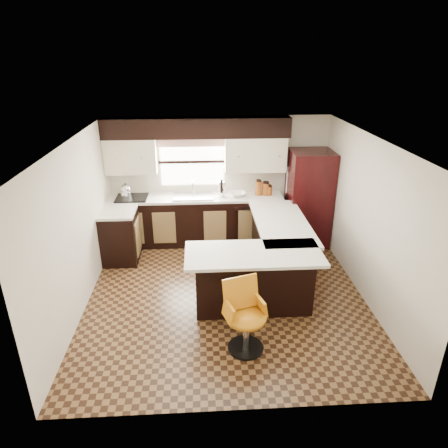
{
  "coord_description": "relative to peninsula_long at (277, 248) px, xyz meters",
  "views": [
    {
      "loc": [
        -0.35,
        -5.27,
        3.5
      ],
      "look_at": [
        0.0,
        0.45,
        1.0
      ],
      "focal_mm": 32.0,
      "sensor_mm": 36.0,
      "label": 1
    }
  ],
  "objects": [
    {
      "name": "base_cab_left",
      "position": [
        -2.7,
        0.62,
        0.0
      ],
      "size": [
        0.6,
        0.7,
        0.9
      ],
      "primitive_type": "cube",
      "color": "black",
      "rests_on": "floor"
    },
    {
      "name": "base_cab_back",
      "position": [
        -1.35,
        1.28,
        0.0
      ],
      "size": [
        3.3,
        0.6,
        0.9
      ],
      "primitive_type": "cube",
      "color": "black",
      "rests_on": "floor"
    },
    {
      "name": "canister_med",
      "position": [
        -0.01,
        1.3,
        0.61
      ],
      "size": [
        0.13,
        0.13,
        0.24
      ],
      "primitive_type": "cylinder",
      "color": "brown",
      "rests_on": "counter_back"
    },
    {
      "name": "counter_pen_return",
      "position": [
        -0.55,
        -1.06,
        0.47
      ],
      "size": [
        1.89,
        0.84,
        0.04
      ],
      "primitive_type": "cube",
      "color": "silver",
      "rests_on": "peninsula_return"
    },
    {
      "name": "dishwasher",
      "position": [
        -0.35,
        0.99,
        -0.02
      ],
      "size": [
        0.58,
        0.03,
        0.78
      ],
      "primitive_type": "cube",
      "color": "black",
      "rests_on": "floor"
    },
    {
      "name": "wall_left",
      "position": [
        -3.0,
        -0.62,
        0.75
      ],
      "size": [
        0.0,
        4.4,
        4.4
      ],
      "primitive_type": "plane",
      "rotation": [
        1.57,
        0.0,
        1.57
      ],
      "color": "beige",
      "rests_on": "floor"
    },
    {
      "name": "bar_chair",
      "position": [
        -0.73,
        -1.88,
        0.02
      ],
      "size": [
        0.63,
        0.63,
        0.94
      ],
      "primitive_type": null,
      "rotation": [
        0.0,
        0.0,
        0.31
      ],
      "color": "orange",
      "rests_on": "floor"
    },
    {
      "name": "cooktop",
      "position": [
        -2.55,
        1.25,
        0.51
      ],
      "size": [
        0.58,
        0.5,
        0.02
      ],
      "primitive_type": "cube",
      "color": "black",
      "rests_on": "counter_back"
    },
    {
      "name": "wall_right",
      "position": [
        1.2,
        -0.62,
        0.75
      ],
      "size": [
        0.0,
        4.4,
        4.4
      ],
      "primitive_type": "plane",
      "rotation": [
        1.57,
        0.0,
        -1.57
      ],
      "color": "beige",
      "rests_on": "floor"
    },
    {
      "name": "sink",
      "position": [
        -1.4,
        1.25,
        0.51
      ],
      "size": [
        0.75,
        0.45,
        0.03
      ],
      "primitive_type": "cube",
      "color": "#B2B2B7",
      "rests_on": "counter_back"
    },
    {
      "name": "canister_large",
      "position": [
        -0.15,
        1.3,
        0.63
      ],
      "size": [
        0.12,
        0.12,
        0.27
      ],
      "primitive_type": "cylinder",
      "color": "brown",
      "rests_on": "counter_back"
    },
    {
      "name": "counter_pen_long",
      "position": [
        0.05,
        0.0,
        0.47
      ],
      "size": [
        0.84,
        1.95,
        0.04
      ],
      "primitive_type": "cube",
      "color": "silver",
      "rests_on": "peninsula_long"
    },
    {
      "name": "counter_back",
      "position": [
        -1.35,
        1.28,
        0.47
      ],
      "size": [
        3.3,
        0.6,
        0.04
      ],
      "primitive_type": "cube",
      "color": "silver",
      "rests_on": "base_cab_back"
    },
    {
      "name": "peninsula_return",
      "position": [
        -0.53,
        -0.97,
        0.0
      ],
      "size": [
        1.65,
        0.6,
        0.9
      ],
      "primitive_type": "cube",
      "color": "black",
      "rests_on": "floor"
    },
    {
      "name": "upper_cab_right",
      "position": [
        -0.22,
        1.4,
        1.27
      ],
      "size": [
        1.14,
        0.35,
        0.64
      ],
      "primitive_type": "cube",
      "color": "beige",
      "rests_on": "wall_back"
    },
    {
      "name": "peninsula_long",
      "position": [
        0.0,
        0.0,
        0.0
      ],
      "size": [
        0.6,
        1.95,
        0.9
      ],
      "primitive_type": "cube",
      "color": "black",
      "rests_on": "floor"
    },
    {
      "name": "canister_small",
      "position": [
        0.05,
        1.3,
        0.58
      ],
      "size": [
        0.12,
        0.12,
        0.17
      ],
      "primitive_type": "cylinder",
      "color": "brown",
      "rests_on": "counter_back"
    },
    {
      "name": "wall_front",
      "position": [
        -0.9,
        -2.83,
        0.75
      ],
      "size": [
        4.4,
        0.0,
        4.4
      ],
      "primitive_type": "plane",
      "rotation": [
        -1.57,
        0.0,
        0.0
      ],
      "color": "beige",
      "rests_on": "floor"
    },
    {
      "name": "refrigerator",
      "position": [
        0.79,
        1.14,
        0.46
      ],
      "size": [
        0.78,
        0.75,
        1.82
      ],
      "primitive_type": "cube",
      "color": "black",
      "rests_on": "floor"
    },
    {
      "name": "soffit",
      "position": [
        -1.3,
        1.4,
        1.77
      ],
      "size": [
        3.4,
        0.35,
        0.36
      ],
      "primitive_type": "cube",
      "color": "black",
      "rests_on": "wall_back"
    },
    {
      "name": "upper_cab_left",
      "position": [
        -2.52,
        1.4,
        1.27
      ],
      "size": [
        0.94,
        0.35,
        0.64
      ],
      "primitive_type": "cube",
      "color": "beige",
      "rests_on": "wall_back"
    },
    {
      "name": "valance",
      "position": [
        -1.4,
        1.52,
        1.49
      ],
      "size": [
        1.3,
        0.06,
        0.18
      ],
      "primitive_type": "cube",
      "color": "#D19B93",
      "rests_on": "wall_back"
    },
    {
      "name": "ceiling",
      "position": [
        -0.9,
        -0.62,
        1.95
      ],
      "size": [
        4.4,
        4.4,
        0.0
      ],
      "primitive_type": "plane",
      "rotation": [
        3.14,
        0.0,
        0.0
      ],
      "color": "silver",
      "rests_on": "wall_back"
    },
    {
      "name": "kettle",
      "position": [
        -2.64,
        1.26,
        0.66
      ],
      "size": [
        0.2,
        0.2,
        0.27
      ],
      "primitive_type": null,
      "color": "silver",
      "rests_on": "cooktop"
    },
    {
      "name": "wall_back",
      "position": [
        -0.9,
        1.58,
        0.75
      ],
      "size": [
        4.4,
        0.0,
        4.4
      ],
      "primitive_type": "plane",
      "rotation": [
        1.57,
        0.0,
        0.0
      ],
      "color": "beige",
      "rests_on": "floor"
    },
    {
      "name": "percolator",
      "position": [
        -0.86,
        1.28,
        0.64
      ],
      "size": [
        0.14,
        0.14,
        0.29
      ],
      "primitive_type": "cylinder",
      "color": "silver",
      "rests_on": "counter_back"
    },
    {
      "name": "mixing_bowl",
      "position": [
        -0.55,
        1.27,
        0.53
      ],
      "size": [
        0.32,
        0.32,
        0.07
      ],
      "primitive_type": "imported",
      "rotation": [
        0.0,
        0.0,
        0.09
      ],
      "color": "white",
      "rests_on": "counter_back"
    },
    {
      "name": "window_pane",
      "position": [
        -1.4,
        1.56,
        1.1
      ],
      "size": [
        1.2,
        0.02,
        0.9
      ],
      "primitive_type": "cube",
      "color": "white",
      "rests_on": "wall_back"
    },
    {
      "name": "floor",
      "position": [
        -0.9,
        -0.62,
        -0.45
      ],
      "size": [
        4.4,
        4.4,
        0.0
      ],
      "primitive_type": "plane",
      "color": "#49301A",
      "rests_on": "ground"
    },
    {
      "name": "counter_left",
      "position": [
        -2.7,
        0.62,
        0.47
      ],
      "size": [
        0.6,
        0.7,
        0.04
      ],
      "primitive_type": "cube",
      "color": "silver",
      "rests_on": "base_cab_left"
    }
  ]
}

